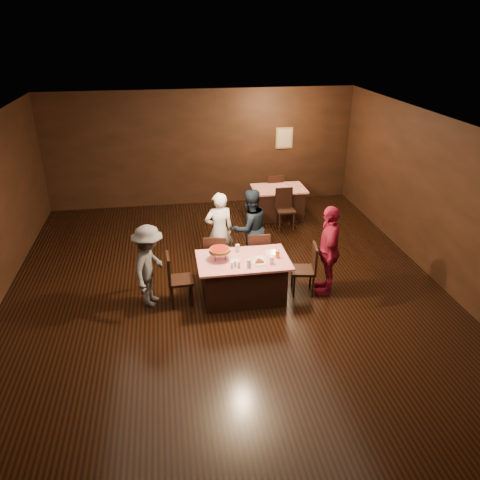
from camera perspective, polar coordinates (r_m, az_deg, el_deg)
name	(u,v)px	position (r m, az deg, el deg)	size (l,w,h in m)	color
room	(228,186)	(7.50, -1.52, 6.59)	(10.00, 10.04, 3.02)	black
main_table	(243,278)	(8.32, 0.37, -4.71)	(1.60, 1.00, 0.77)	red
back_table	(278,203)	(11.80, 4.70, 4.57)	(1.30, 0.90, 0.77)	#B8180C
chair_far_left	(216,256)	(8.88, -2.99, -2.02)	(0.42, 0.42, 0.95)	black
chair_far_right	(257,253)	(8.99, 2.09, -1.64)	(0.42, 0.42, 0.95)	black
chair_end_left	(180,279)	(8.18, -7.27, -4.74)	(0.42, 0.42, 0.95)	black
chair_end_right	(303,269)	(8.50, 7.71, -3.54)	(0.42, 0.42, 0.95)	black
chair_back_near	(285,209)	(11.14, 5.55, 3.74)	(0.42, 0.42, 0.95)	black
chair_back_far	(273,191)	(12.32, 4.06, 5.94)	(0.42, 0.42, 0.95)	black
diner_white_jacket	(219,231)	(9.19, -2.55, 1.15)	(0.57, 0.38, 1.57)	white
diner_navy_hoodie	(250,228)	(9.23, 1.19, 1.43)	(0.79, 0.61, 1.62)	black
diner_grey_knit	(149,266)	(8.12, -11.00, -3.13)	(0.96, 0.55, 1.48)	#4F4F53
diner_red_shirt	(329,250)	(8.44, 10.75, -1.22)	(0.98, 0.41, 1.67)	#9F1737
pizza_stand	(220,250)	(8.04, -2.49, -1.26)	(0.38, 0.38, 0.22)	black
plate_with_slice	(259,262)	(8.00, 2.36, -2.65)	(0.25, 0.25, 0.06)	white
plate_empty	(272,253)	(8.36, 3.93, -1.55)	(0.25, 0.25, 0.01)	white
glass_front_left	(249,263)	(7.84, 1.10, -2.88)	(0.08, 0.08, 0.14)	silver
glass_front_right	(272,260)	(7.96, 3.88, -2.49)	(0.08, 0.08, 0.14)	silver
glass_amber	(277,254)	(8.17, 4.59, -1.76)	(0.08, 0.08, 0.14)	#BF7F26
glass_back	(238,248)	(8.35, -0.30, -1.01)	(0.08, 0.08, 0.14)	silver
condiments	(235,265)	(7.83, -0.58, -3.08)	(0.17, 0.10, 0.09)	silver
napkin_center	(260,258)	(8.18, 2.45, -2.18)	(0.16, 0.16, 0.01)	white
napkin_left	(235,261)	(8.06, -0.62, -2.58)	(0.16, 0.16, 0.01)	white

